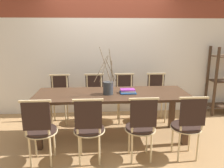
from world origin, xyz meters
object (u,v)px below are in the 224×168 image
at_px(chair_near_center, 141,125).
at_px(dining_table, 112,99).
at_px(vase_centerpiece, 108,87).
at_px(book_stack, 128,91).
at_px(chair_far_center, 125,96).

bearing_deg(chair_near_center, dining_table, 115.99).
distance_m(vase_centerpiece, book_stack, 0.33).
xyz_separation_m(vase_centerpiece, book_stack, (0.32, 0.04, -0.08)).
bearing_deg(chair_far_center, book_stack, 86.23).
bearing_deg(book_stack, chair_near_center, -82.71).
height_order(chair_near_center, vase_centerpiece, vase_centerpiece).
xyz_separation_m(dining_table, book_stack, (0.25, -0.01, 0.13)).
xyz_separation_m(dining_table, chair_far_center, (0.30, 0.70, -0.15)).
relative_size(dining_table, chair_far_center, 2.63).
bearing_deg(chair_near_center, book_stack, 97.29).
height_order(vase_centerpiece, book_stack, vase_centerpiece).
relative_size(dining_table, vase_centerpiece, 3.31).
distance_m(chair_far_center, book_stack, 0.77).
bearing_deg(dining_table, book_stack, -2.67).
height_order(dining_table, chair_far_center, chair_far_center).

